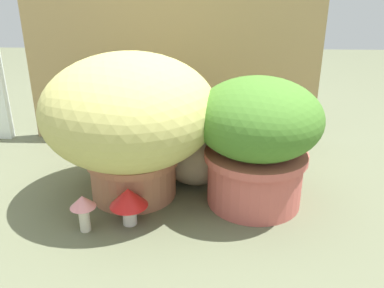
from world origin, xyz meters
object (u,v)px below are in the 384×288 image
(mushroom_ornament_pink, at_px, (83,206))
(mushroom_ornament_red, at_px, (129,199))
(grass_planter, at_px, (130,117))
(cat, at_px, (195,153))
(leafy_planter, at_px, (257,137))

(mushroom_ornament_pink, distance_m, mushroom_ornament_red, 0.13)
(grass_planter, bearing_deg, cat, 20.89)
(grass_planter, bearing_deg, leafy_planter, -5.26)
(grass_planter, height_order, cat, grass_planter)
(cat, relative_size, mushroom_ornament_pink, 2.96)
(mushroom_ornament_pink, bearing_deg, cat, 43.68)
(cat, height_order, mushroom_ornament_pink, cat)
(cat, distance_m, mushroom_ornament_pink, 0.43)
(mushroom_ornament_pink, height_order, mushroom_ornament_red, mushroom_ornament_red)
(mushroom_ornament_pink, bearing_deg, mushroom_ornament_red, 17.27)
(mushroom_ornament_pink, bearing_deg, leafy_planter, 19.83)
(cat, bearing_deg, mushroom_ornament_red, -125.90)
(grass_planter, relative_size, cat, 1.62)
(cat, height_order, mushroom_ornament_red, cat)
(grass_planter, distance_m, mushroom_ornament_pink, 0.31)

